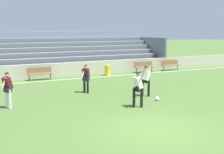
{
  "coord_description": "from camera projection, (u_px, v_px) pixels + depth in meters",
  "views": [
    {
      "loc": [
        -6.19,
        -8.68,
        3.6
      ],
      "look_at": [
        1.16,
        5.92,
        1.02
      ],
      "focal_mm": 47.87,
      "sensor_mm": 36.0,
      "label": 1
    }
  ],
  "objects": [
    {
      "name": "player_dark_wide_right",
      "position": [
        8.0,
        87.0,
        13.71
      ],
      "size": [
        0.6,
        0.52,
        1.7
      ],
      "color": "white",
      "rests_on": "ground"
    },
    {
      "name": "soccer_ball",
      "position": [
        157.0,
        99.0,
        15.33
      ],
      "size": [
        0.22,
        0.22,
        0.22
      ],
      "primitive_type": "sphere",
      "color": "white",
      "rests_on": "ground"
    },
    {
      "name": "sideline_wall",
      "position": [
        53.0,
        70.0,
        22.91
      ],
      "size": [
        48.0,
        0.16,
        1.07
      ],
      "primitive_type": "cube",
      "color": "beige",
      "rests_on": "ground"
    },
    {
      "name": "player_white_challenging",
      "position": [
        146.0,
        78.0,
        16.27
      ],
      "size": [
        0.66,
        0.48,
        1.67
      ],
      "color": "black",
      "rests_on": "ground"
    },
    {
      "name": "trash_bin",
      "position": [
        108.0,
        70.0,
        23.76
      ],
      "size": [
        0.48,
        0.48,
        0.84
      ],
      "primitive_type": "cylinder",
      "color": "yellow",
      "rests_on": "ground"
    },
    {
      "name": "bench_near_wall_gap",
      "position": [
        144.0,
        66.0,
        25.69
      ],
      "size": [
        1.8,
        0.4,
        0.9
      ],
      "color": "olive",
      "rests_on": "ground"
    },
    {
      "name": "player_white_trailing_run",
      "position": [
        138.0,
        86.0,
        13.89
      ],
      "size": [
        0.63,
        0.44,
        1.7
      ],
      "color": "black",
      "rests_on": "ground"
    },
    {
      "name": "bleacher_stand",
      "position": [
        16.0,
        55.0,
        24.91
      ],
      "size": [
        27.49,
        4.89,
        3.42
      ],
      "color": "#9EA3AD",
      "rests_on": "ground"
    },
    {
      "name": "bench_centre_sideline",
      "position": [
        170.0,
        64.0,
        26.94
      ],
      "size": [
        1.8,
        0.4,
        0.9
      ],
      "color": "olive",
      "rests_on": "ground"
    },
    {
      "name": "player_dark_on_ball",
      "position": [
        86.0,
        76.0,
        17.16
      ],
      "size": [
        0.69,
        0.49,
        1.64
      ],
      "color": "black",
      "rests_on": "ground"
    },
    {
      "name": "field_line_sideline",
      "position": [
        59.0,
        80.0,
        21.71
      ],
      "size": [
        44.0,
        0.12,
        0.01
      ],
      "primitive_type": "cube",
      "color": "white",
      "rests_on": "ground"
    },
    {
      "name": "bench_near_bin",
      "position": [
        40.0,
        72.0,
        21.7
      ],
      "size": [
        1.8,
        0.4,
        0.9
      ],
      "color": "olive",
      "rests_on": "ground"
    },
    {
      "name": "ground_plane",
      "position": [
        156.0,
        129.0,
        10.97
      ],
      "size": [
        160.0,
        160.0,
        0.0
      ],
      "primitive_type": "plane",
      "color": "#4C6B30"
    }
  ]
}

